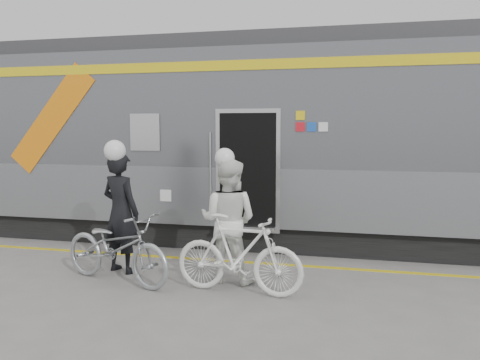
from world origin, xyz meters
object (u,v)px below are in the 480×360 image
(man, at_px, (121,212))
(bicycle_right, at_px, (239,254))
(bicycle_left, at_px, (116,247))
(woman, at_px, (228,221))

(man, relative_size, bicycle_right, 1.04)
(bicycle_left, distance_m, woman, 1.73)
(bicycle_left, relative_size, bicycle_right, 1.09)
(bicycle_right, bearing_deg, bicycle_left, 93.94)
(man, bearing_deg, bicycle_left, 128.31)
(man, height_order, bicycle_right, man)
(bicycle_left, height_order, woman, woman)
(bicycle_right, bearing_deg, man, 79.68)
(man, height_order, woman, man)
(woman, bearing_deg, bicycle_right, 124.46)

